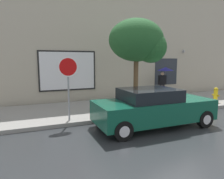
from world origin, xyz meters
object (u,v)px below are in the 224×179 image
fire_hydrant (216,95)px  street_tree (139,42)px  stop_sign (68,76)px  pedestrian_with_umbrella (164,73)px  parked_car (153,108)px

fire_hydrant → street_tree: bearing=-178.3°
stop_sign → pedestrian_with_umbrella: bearing=23.2°
parked_car → pedestrian_with_umbrella: (3.64, 4.26, 0.96)m
pedestrian_with_umbrella → stop_sign: size_ratio=0.78×
parked_car → stop_sign: size_ratio=1.81×
parked_car → fire_hydrant: (5.40, 1.91, -0.16)m
fire_hydrant → parked_car: bearing=-160.5°
fire_hydrant → stop_sign: 8.37m
stop_sign → fire_hydrant: bearing=3.0°
parked_car → stop_sign: (-2.85, 1.47, 1.17)m
fire_hydrant → street_tree: street_tree is taller
pedestrian_with_umbrella → street_tree: 4.41m
parked_car → pedestrian_with_umbrella: bearing=49.5°
parked_car → street_tree: street_tree is taller
fire_hydrant → stop_sign: size_ratio=0.34×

